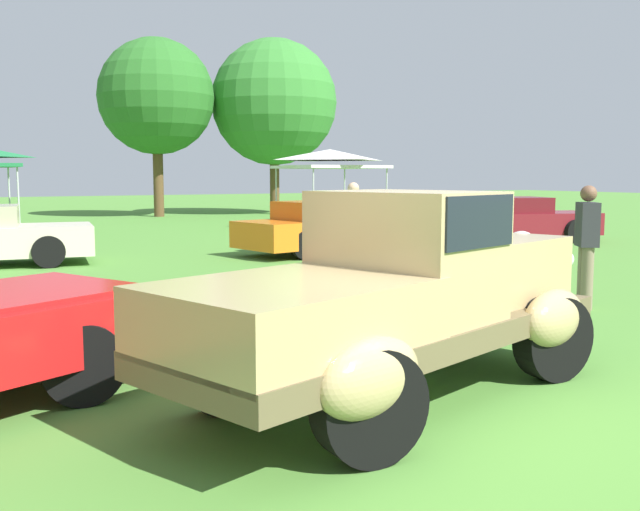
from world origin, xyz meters
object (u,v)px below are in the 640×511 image
at_px(spectator_between_cars, 353,223).
at_px(spectator_by_row, 587,242).
at_px(show_car_orange, 327,227).
at_px(feature_pickup_truck, 399,293).
at_px(canopy_tent_right_field, 330,158).
at_px(show_car_burgundy, 514,220).

height_order(spectator_between_cars, spectator_by_row, same).
bearing_deg(show_car_orange, spectator_by_row, -92.44).
xyz_separation_m(feature_pickup_truck, canopy_tent_right_field, (8.99, 17.18, 1.56)).
relative_size(show_car_burgundy, spectator_between_cars, 2.77).
height_order(show_car_burgundy, canopy_tent_right_field, canopy_tent_right_field).
distance_m(spectator_between_cars, canopy_tent_right_field, 11.61).
bearing_deg(feature_pickup_truck, spectator_between_cars, 61.64).
height_order(feature_pickup_truck, spectator_between_cars, feature_pickup_truck).
xyz_separation_m(show_car_orange, spectator_by_row, (-0.34, -7.91, 0.31)).
height_order(spectator_by_row, canopy_tent_right_field, canopy_tent_right_field).
height_order(show_car_orange, spectator_by_row, spectator_by_row).
relative_size(feature_pickup_truck, canopy_tent_right_field, 1.45).
bearing_deg(show_car_burgundy, canopy_tent_right_field, 104.03).
bearing_deg(spectator_by_row, show_car_orange, 87.56).
relative_size(feature_pickup_truck, spectator_between_cars, 2.70).
xyz_separation_m(spectator_by_row, canopy_tent_right_field, (4.48, 15.14, 1.51)).
bearing_deg(canopy_tent_right_field, show_car_burgundy, -75.97).
relative_size(show_car_burgundy, canopy_tent_right_field, 1.49).
distance_m(feature_pickup_truck, show_car_orange, 11.07).
height_order(show_car_orange, canopy_tent_right_field, canopy_tent_right_field).
xyz_separation_m(show_car_orange, spectator_between_cars, (-1.10, -3.02, 0.31)).
distance_m(show_car_orange, spectator_between_cars, 3.23).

